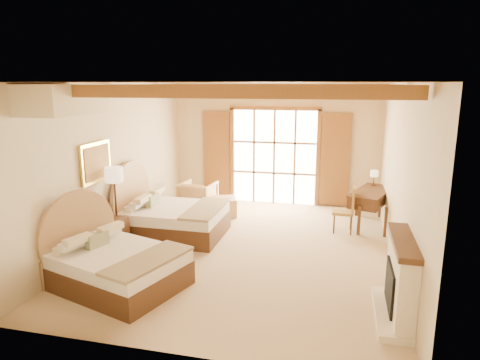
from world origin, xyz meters
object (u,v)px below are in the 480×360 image
(bed_near, at_px, (110,263))
(bed_far, at_px, (167,216))
(nightstand, at_px, (109,236))
(desk, at_px, (371,207))
(armchair, at_px, (198,197))

(bed_near, bearing_deg, bed_far, 108.84)
(bed_far, xyz_separation_m, nightstand, (-0.69, -1.20, -0.08))
(bed_near, relative_size, desk, 1.43)
(bed_far, xyz_separation_m, armchair, (0.07, 1.80, -0.03))
(bed_far, bearing_deg, desk, 21.28)
(bed_near, distance_m, desk, 5.87)
(bed_near, height_order, nightstand, bed_near)
(bed_near, height_order, desk, bed_near)
(bed_far, height_order, desk, bed_far)
(armchair, relative_size, desk, 0.51)
(armchair, bearing_deg, desk, -177.04)
(bed_near, xyz_separation_m, bed_far, (-0.04, 2.43, 0.03))
(nightstand, bearing_deg, bed_near, -54.45)
(bed_near, xyz_separation_m, desk, (4.23, 4.07, 0.05))
(nightstand, height_order, armchair, armchair)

